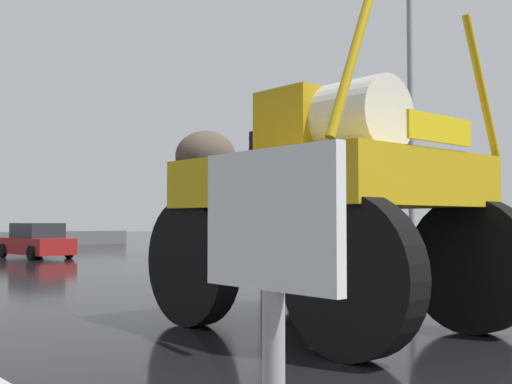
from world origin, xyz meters
name	(u,v)px	position (x,y,z in m)	size (l,w,h in m)	color
ground_plane	(6,278)	(0.00, 18.00, 0.00)	(120.00, 120.00, 0.00)	black
lane_arrow_sign	(271,324)	(-4.85, 1.15, 1.35)	(0.07, 0.60, 1.74)	#99999E
oversize_sprayer	(328,199)	(0.91, 6.33, 1.99)	(3.85, 5.29, 4.66)	black
sedan_ahead	(36,241)	(4.27, 26.89, 0.71)	(2.20, 4.25, 1.52)	maroon
traffic_signal_near_right	(258,170)	(3.97, 11.56, 2.90)	(0.24, 0.54, 3.97)	gray
streetlight_near_right	(413,96)	(8.76, 10.37, 5.20)	(1.95, 0.24, 9.47)	gray
bare_tree_right	(206,157)	(10.06, 22.32, 4.43)	(2.68, 2.68, 5.60)	#473828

